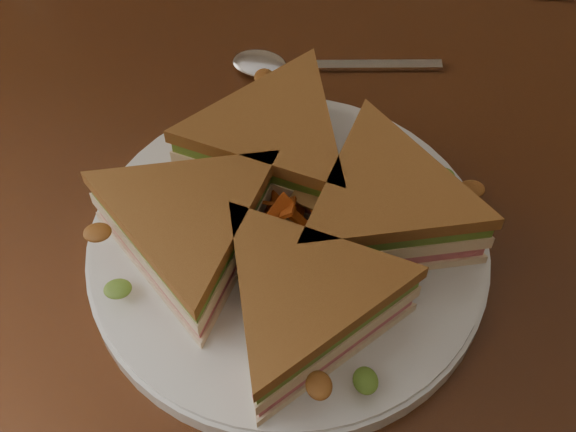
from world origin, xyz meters
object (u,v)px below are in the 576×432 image
at_px(table, 341,219).
at_px(sandwich_wedges, 288,220).
at_px(plate, 288,250).
at_px(spoon, 286,65).

xyz_separation_m(table, sandwich_wedges, (-0.02, -0.11, 0.14)).
bearing_deg(sandwich_wedges, table, 78.32).
relative_size(table, sandwich_wedges, 3.67).
height_order(table, plate, plate).
bearing_deg(spoon, sandwich_wedges, -89.91).
distance_m(sandwich_wedges, spoon, 0.20).
bearing_deg(sandwich_wedges, spoon, 104.03).
relative_size(sandwich_wedges, spoon, 1.81).
xyz_separation_m(table, plate, (-0.02, -0.11, 0.11)).
xyz_separation_m(sandwich_wedges, spoon, (-0.05, 0.19, -0.04)).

